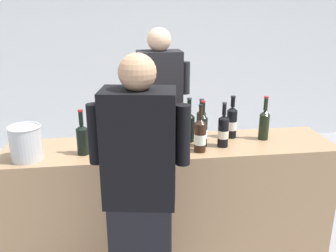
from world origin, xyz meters
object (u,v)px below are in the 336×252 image
at_px(wine_bottle_6, 201,124).
at_px(wine_glass, 160,136).
at_px(wine_bottle_0, 232,122).
at_px(person_server, 160,128).
at_px(wine_bottle_4, 223,131).
at_px(ice_bucket, 26,143).
at_px(wine_bottle_5, 189,125).
at_px(wine_bottle_7, 82,138).
at_px(wine_bottle_1, 202,130).
at_px(wine_bottle_2, 154,128).
at_px(person_guest, 141,206).
at_px(wine_bottle_8, 264,123).

bearing_deg(wine_bottle_6, wine_glass, -147.63).
bearing_deg(wine_glass, wine_bottle_0, 20.26).
distance_m(wine_glass, person_server, 0.78).
height_order(wine_bottle_4, ice_bucket, wine_bottle_4).
xyz_separation_m(wine_bottle_4, wine_bottle_5, (-0.22, 0.14, 0.00)).
height_order(wine_bottle_5, wine_glass, wine_bottle_5).
bearing_deg(wine_bottle_7, wine_bottle_5, 11.05).
height_order(wine_bottle_1, wine_bottle_4, wine_bottle_1).
bearing_deg(wine_bottle_0, wine_bottle_2, -175.60).
bearing_deg(wine_bottle_4, wine_bottle_5, 148.13).
bearing_deg(wine_bottle_5, wine_bottle_6, 20.47).
bearing_deg(wine_glass, wine_bottle_2, 98.75).
xyz_separation_m(wine_bottle_6, person_guest, (-0.51, -0.75, -0.23)).
distance_m(wine_bottle_5, wine_glass, 0.30).
bearing_deg(wine_bottle_0, wine_bottle_5, -173.85).
bearing_deg(wine_bottle_8, person_guest, -145.63).
bearing_deg(wine_bottle_2, wine_bottle_7, -164.47).
relative_size(wine_bottle_1, wine_bottle_5, 1.01).
bearing_deg(wine_bottle_2, wine_bottle_8, -1.68).
bearing_deg(ice_bucket, person_server, 38.32).
xyz_separation_m(ice_bucket, person_guest, (0.72, -0.51, -0.22)).
bearing_deg(person_guest, wine_bottle_1, 50.46).
bearing_deg(ice_bucket, wine_glass, 1.07).
distance_m(wine_bottle_6, person_server, 0.63).
bearing_deg(wine_bottle_0, wine_bottle_1, -149.71).
xyz_separation_m(wine_bottle_4, person_server, (-0.38, 0.72, -0.20)).
relative_size(wine_bottle_7, person_server, 0.18).
bearing_deg(person_server, wine_bottle_6, -64.58).
distance_m(wine_bottle_1, wine_bottle_5, 0.14).
bearing_deg(person_server, ice_bucket, -141.68).
height_order(wine_bottle_0, person_guest, person_guest).
distance_m(wine_bottle_5, wine_bottle_6, 0.11).
bearing_deg(person_guest, person_server, 78.73).
height_order(wine_bottle_7, person_server, person_server).
distance_m(wine_bottle_0, person_guest, 1.08).
bearing_deg(wine_bottle_4, wine_bottle_2, 165.09).
height_order(wine_bottle_6, wine_bottle_8, wine_bottle_8).
distance_m(wine_bottle_4, wine_glass, 0.46).
bearing_deg(wine_bottle_2, wine_bottle_0, 4.40).
bearing_deg(wine_bottle_1, person_guest, -129.54).
bearing_deg(wine_bottle_6, wine_bottle_8, -8.70).
bearing_deg(person_server, wine_bottle_5, -75.01).
relative_size(wine_bottle_1, wine_bottle_6, 1.08).
distance_m(wine_glass, ice_bucket, 0.89).
bearing_deg(wine_bottle_8, wine_glass, -170.02).
height_order(wine_bottle_0, wine_bottle_1, wine_bottle_1).
bearing_deg(wine_glass, ice_bucket, -178.93).
relative_size(wine_bottle_6, wine_glass, 1.81).
distance_m(wine_bottle_0, wine_bottle_5, 0.34).
height_order(wine_bottle_1, person_guest, person_guest).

